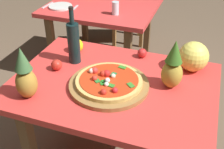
# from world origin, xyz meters

# --- Properties ---
(display_table) EXTENTS (1.17, 0.84, 0.72)m
(display_table) POSITION_xyz_m (0.00, 0.00, 0.63)
(display_table) COLOR brown
(display_table) RESTS_ON ground_plane
(background_table) EXTENTS (1.03, 0.86, 0.72)m
(background_table) POSITION_xyz_m (-0.53, 1.20, 0.62)
(background_table) COLOR brown
(background_table) RESTS_ON ground_plane
(dining_chair) EXTENTS (0.50, 0.50, 0.85)m
(dining_chair) POSITION_xyz_m (-0.46, 1.86, 0.48)
(dining_chair) COLOR olive
(dining_chair) RESTS_ON ground_plane
(pizza_board) EXTENTS (0.45, 0.45, 0.02)m
(pizza_board) POSITION_xyz_m (-0.01, -0.05, 0.74)
(pizza_board) COLOR olive
(pizza_board) RESTS_ON display_table
(pizza) EXTENTS (0.37, 0.37, 0.06)m
(pizza) POSITION_xyz_m (-0.01, -0.05, 0.76)
(pizza) COLOR #DCB15C
(pizza) RESTS_ON pizza_board
(wine_bottle) EXTENTS (0.08, 0.08, 0.36)m
(wine_bottle) POSITION_xyz_m (-0.31, 0.14, 0.86)
(wine_bottle) COLOR black
(wine_bottle) RESTS_ON display_table
(pineapple_left) EXTENTS (0.11, 0.11, 0.29)m
(pineapple_left) POSITION_xyz_m (-0.38, -0.27, 0.85)
(pineapple_left) COLOR #AB8331
(pineapple_left) RESTS_ON display_table
(pineapple_right) EXTENTS (0.12, 0.12, 0.29)m
(pineapple_right) POSITION_xyz_m (0.32, 0.07, 0.85)
(pineapple_right) COLOR #AC9334
(pineapple_right) RESTS_ON display_table
(melon) EXTENTS (0.18, 0.18, 0.18)m
(melon) POSITION_xyz_m (0.41, 0.29, 0.81)
(melon) COLOR #F0E15F
(melon) RESTS_ON display_table
(bell_pepper) EXTENTS (0.09, 0.09, 0.10)m
(bell_pepper) POSITION_xyz_m (-0.36, 0.27, 0.77)
(bell_pepper) COLOR yellow
(bell_pepper) RESTS_ON display_table
(tomato_beside_pepper) EXTENTS (0.07, 0.07, 0.07)m
(tomato_beside_pepper) POSITION_xyz_m (-0.37, 0.01, 0.76)
(tomato_beside_pepper) COLOR red
(tomato_beside_pepper) RESTS_ON display_table
(tomato_at_corner) EXTENTS (0.06, 0.06, 0.06)m
(tomato_at_corner) POSITION_xyz_m (0.08, 0.34, 0.75)
(tomato_at_corner) COLOR red
(tomato_at_corner) RESTS_ON display_table
(drinking_glass_water) EXTENTS (0.06, 0.06, 0.12)m
(drinking_glass_water) POSITION_xyz_m (-0.33, 1.00, 0.78)
(drinking_glass_water) COLOR silver
(drinking_glass_water) RESTS_ON background_table
(dinner_plate) EXTENTS (0.22, 0.22, 0.02)m
(dinner_plate) POSITION_xyz_m (-0.87, 1.00, 0.73)
(dinner_plate) COLOR white
(dinner_plate) RESTS_ON background_table
(fork_utensil) EXTENTS (0.03, 0.18, 0.01)m
(fork_utensil) POSITION_xyz_m (-1.01, 1.00, 0.73)
(fork_utensil) COLOR silver
(fork_utensil) RESTS_ON background_table
(knife_utensil) EXTENTS (0.03, 0.18, 0.01)m
(knife_utensil) POSITION_xyz_m (-0.73, 1.00, 0.73)
(knife_utensil) COLOR silver
(knife_utensil) RESTS_ON background_table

